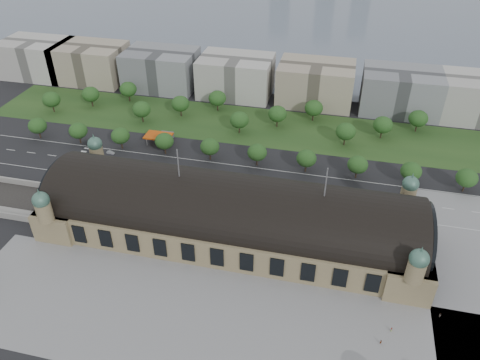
% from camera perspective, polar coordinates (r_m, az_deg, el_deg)
% --- Properties ---
extents(ground, '(900.00, 900.00, 0.00)m').
position_cam_1_polar(ground, '(190.60, -1.13, -6.67)').
color(ground, black).
rests_on(ground, ground).
extents(station, '(150.00, 48.40, 44.30)m').
position_cam_1_polar(station, '(183.96, -1.16, -4.27)').
color(station, '#8D7D57').
rests_on(station, ground).
extents(plaza_south, '(190.00, 48.00, 0.12)m').
position_cam_1_polar(plaza_south, '(159.64, -1.52, -17.46)').
color(plaza_south, gray).
rests_on(plaza_south, ground).
extents(road_slab, '(260.00, 26.00, 0.10)m').
position_cam_1_polar(road_slab, '(223.87, -3.72, 0.41)').
color(road_slab, black).
rests_on(road_slab, ground).
extents(grass_belt, '(300.00, 45.00, 0.10)m').
position_cam_1_polar(grass_belt, '(268.30, 0.62, 6.75)').
color(grass_belt, '#23451B').
rests_on(grass_belt, ground).
extents(petrol_station, '(14.00, 13.00, 5.05)m').
position_cam_1_polar(petrol_station, '(254.36, -9.39, 5.32)').
color(petrol_station, '#C6490B').
rests_on(petrol_station, ground).
extents(lake, '(700.00, 320.00, 0.08)m').
position_cam_1_polar(lake, '(455.48, 8.55, 18.37)').
color(lake, slate).
rests_on(lake, ground).
extents(office_0, '(45.00, 32.00, 24.00)m').
position_cam_1_polar(office_0, '(359.28, -23.43, 13.49)').
color(office_0, beige).
rests_on(office_0, ground).
extents(office_1, '(45.00, 32.00, 24.00)m').
position_cam_1_polar(office_1, '(337.92, -17.71, 13.45)').
color(office_1, tan).
rests_on(office_1, ground).
extents(office_2, '(45.00, 32.00, 24.00)m').
position_cam_1_polar(office_2, '(316.34, -9.58, 13.17)').
color(office_2, gray).
rests_on(office_2, ground).
extents(office_3, '(45.00, 32.00, 24.00)m').
position_cam_1_polar(office_3, '(301.58, -0.51, 12.56)').
color(office_3, beige).
rests_on(office_3, ground).
extents(office_4, '(45.00, 32.00, 24.00)m').
position_cam_1_polar(office_4, '(294.67, 9.18, 11.56)').
color(office_4, tan).
rests_on(office_4, ground).
extents(office_5, '(45.00, 32.00, 24.00)m').
position_cam_1_polar(office_5, '(296.16, 18.97, 10.22)').
color(office_5, gray).
rests_on(office_5, ground).
extents(tree_row_0, '(9.60, 9.60, 11.52)m').
position_cam_1_polar(tree_row_0, '(273.95, -23.47, 6.09)').
color(tree_row_0, '#2D2116').
rests_on(tree_row_0, ground).
extents(tree_row_1, '(9.60, 9.60, 11.52)m').
position_cam_1_polar(tree_row_1, '(261.01, -19.13, 5.70)').
color(tree_row_1, '#2D2116').
rests_on(tree_row_1, ground).
extents(tree_row_2, '(9.60, 9.60, 11.52)m').
position_cam_1_polar(tree_row_2, '(249.71, -14.38, 5.24)').
color(tree_row_2, '#2D2116').
rests_on(tree_row_2, ground).
extents(tree_row_3, '(9.60, 9.60, 11.52)m').
position_cam_1_polar(tree_row_3, '(240.29, -9.22, 4.70)').
color(tree_row_3, '#2D2116').
rests_on(tree_row_3, ground).
extents(tree_row_4, '(9.60, 9.60, 11.52)m').
position_cam_1_polar(tree_row_4, '(232.97, -3.70, 4.07)').
color(tree_row_4, '#2D2116').
rests_on(tree_row_4, ground).
extents(tree_row_5, '(9.60, 9.60, 11.52)m').
position_cam_1_polar(tree_row_5, '(227.95, 2.11, 3.38)').
color(tree_row_5, '#2D2116').
rests_on(tree_row_5, ground).
extents(tree_row_6, '(9.60, 9.60, 11.52)m').
position_cam_1_polar(tree_row_6, '(225.39, 8.10, 2.62)').
color(tree_row_6, '#2D2116').
rests_on(tree_row_6, ground).
extents(tree_row_7, '(9.60, 9.60, 11.52)m').
position_cam_1_polar(tree_row_7, '(225.37, 14.16, 1.83)').
color(tree_row_7, '#2D2116').
rests_on(tree_row_7, ground).
extents(tree_row_8, '(9.60, 9.60, 11.52)m').
position_cam_1_polar(tree_row_8, '(227.89, 20.14, 1.02)').
color(tree_row_8, '#2D2116').
rests_on(tree_row_8, ground).
extents(tree_row_9, '(9.60, 9.60, 11.52)m').
position_cam_1_polar(tree_row_9, '(232.87, 25.93, 0.23)').
color(tree_row_9, '#2D2116').
rests_on(tree_row_9, ground).
extents(tree_belt_0, '(10.40, 10.40, 12.48)m').
position_cam_1_polar(tree_belt_0, '(300.82, -22.02, 9.09)').
color(tree_belt_0, '#2D2116').
rests_on(tree_belt_0, ground).
extents(tree_belt_1, '(10.40, 10.40, 12.48)m').
position_cam_1_polar(tree_belt_1, '(299.98, -17.76, 9.93)').
color(tree_belt_1, '#2D2116').
rests_on(tree_belt_1, ground).
extents(tree_belt_2, '(10.40, 10.40, 12.48)m').
position_cam_1_polar(tree_belt_2, '(300.83, -13.48, 10.72)').
color(tree_belt_2, '#2D2116').
rests_on(tree_belt_2, ground).
extents(tree_belt_3, '(10.40, 10.40, 12.48)m').
position_cam_1_polar(tree_belt_3, '(273.49, -11.92, 8.44)').
color(tree_belt_3, '#2D2116').
rests_on(tree_belt_3, ground).
extents(tree_belt_4, '(10.40, 10.40, 12.48)m').
position_cam_1_polar(tree_belt_4, '(276.51, -7.29, 9.22)').
color(tree_belt_4, '#2D2116').
rests_on(tree_belt_4, ground).
extents(tree_belt_5, '(10.40, 10.40, 12.48)m').
position_cam_1_polar(tree_belt_5, '(281.30, -2.77, 9.93)').
color(tree_belt_5, '#2D2116').
rests_on(tree_belt_5, ground).
extents(tree_belt_6, '(10.40, 10.40, 12.48)m').
position_cam_1_polar(tree_belt_6, '(256.12, -0.08, 7.34)').
color(tree_belt_6, '#2D2116').
rests_on(tree_belt_6, ground).
extents(tree_belt_7, '(10.40, 10.40, 12.48)m').
position_cam_1_polar(tree_belt_7, '(263.49, 4.59, 8.05)').
color(tree_belt_7, '#2D2116').
rests_on(tree_belt_7, ground).
extents(tree_belt_8, '(10.40, 10.40, 12.48)m').
position_cam_1_polar(tree_belt_8, '(272.52, 8.99, 8.67)').
color(tree_belt_8, '#2D2116').
rests_on(tree_belt_8, ground).
extents(tree_belt_9, '(10.40, 10.40, 12.48)m').
position_cam_1_polar(tree_belt_9, '(250.79, 12.76, 5.78)').
color(tree_belt_9, '#2D2116').
rests_on(tree_belt_9, ground).
extents(tree_belt_10, '(10.40, 10.40, 12.48)m').
position_cam_1_polar(tree_belt_10, '(262.47, 17.02, 6.45)').
color(tree_belt_10, '#2D2116').
rests_on(tree_belt_10, ground).
extents(tree_belt_11, '(10.40, 10.40, 12.48)m').
position_cam_1_polar(tree_belt_11, '(275.49, 20.91, 7.02)').
color(tree_belt_11, '#2D2116').
rests_on(tree_belt_11, ground).
extents(traffic_car_1, '(4.51, 2.04, 1.44)m').
position_cam_1_polar(traffic_car_1, '(249.74, -15.50, 3.26)').
color(traffic_car_1, '#9A9CA2').
rests_on(traffic_car_1, ground).
extents(traffic_car_2, '(5.85, 2.92, 1.59)m').
position_cam_1_polar(traffic_car_2, '(237.88, -17.21, 1.25)').
color(traffic_car_2, black).
rests_on(traffic_car_2, ground).
extents(traffic_car_3, '(4.86, 2.01, 1.41)m').
position_cam_1_polar(traffic_car_3, '(228.06, -7.40, 1.09)').
color(traffic_car_3, maroon).
rests_on(traffic_car_3, ground).
extents(traffic_car_4, '(4.41, 1.86, 1.49)m').
position_cam_1_polar(traffic_car_4, '(213.87, -2.34, -1.15)').
color(traffic_car_4, '#1A254B').
rests_on(traffic_car_4, ground).
extents(traffic_car_5, '(4.31, 1.85, 1.38)m').
position_cam_1_polar(traffic_car_5, '(218.31, 8.02, -0.68)').
color(traffic_car_5, slate).
rests_on(traffic_car_5, ground).
extents(parked_car_0, '(4.05, 3.57, 1.33)m').
position_cam_1_polar(parked_car_0, '(222.88, -13.99, -0.66)').
color(parked_car_0, black).
rests_on(parked_car_0, ground).
extents(parked_car_1, '(5.93, 4.63, 1.50)m').
position_cam_1_polar(parked_car_1, '(232.34, -18.65, 0.06)').
color(parked_car_1, maroon).
rests_on(parked_car_1, ground).
extents(parked_car_2, '(5.44, 4.39, 1.48)m').
position_cam_1_polar(parked_car_2, '(229.99, -16.25, 0.17)').
color(parked_car_2, '#1E1947').
rests_on(parked_car_2, ground).
extents(parked_car_3, '(3.97, 3.56, 1.31)m').
position_cam_1_polar(parked_car_3, '(215.91, -9.42, -1.29)').
color(parked_car_3, '#5B5F63').
rests_on(parked_car_3, ground).
extents(parked_car_4, '(4.87, 4.20, 1.59)m').
position_cam_1_polar(parked_car_4, '(224.24, -12.75, -0.18)').
color(parked_car_4, silver).
rests_on(parked_car_4, ground).
extents(parked_car_5, '(5.27, 4.06, 1.33)m').
position_cam_1_polar(parked_car_5, '(215.39, -6.51, -1.11)').
color(parked_car_5, '#9A9DA3').
rests_on(parked_car_5, ground).
extents(parked_car_6, '(5.02, 3.52, 1.35)m').
position_cam_1_polar(parked_car_6, '(212.88, -4.19, -1.44)').
color(parked_car_6, black).
rests_on(parked_car_6, ground).
extents(bus_west, '(11.84, 3.19, 3.27)m').
position_cam_1_polar(bus_west, '(212.63, -2.44, -1.09)').
color(bus_west, '#CA4720').
rests_on(bus_west, ground).
extents(bus_mid, '(12.85, 3.04, 3.58)m').
position_cam_1_polar(bus_mid, '(214.27, 0.37, -0.69)').
color(bus_mid, white).
rests_on(bus_mid, ground).
extents(bus_east, '(13.32, 4.40, 3.64)m').
position_cam_1_polar(bus_east, '(211.09, 7.51, -1.64)').
color(bus_east, silver).
rests_on(bus_east, ground).
extents(pedestrian_0, '(0.87, 0.56, 1.70)m').
position_cam_1_polar(pedestrian_0, '(165.20, 17.97, -16.96)').
color(pedestrian_0, gray).
rests_on(pedestrian_0, ground).
extents(pedestrian_1, '(0.82, 0.78, 1.88)m').
position_cam_1_polar(pedestrian_1, '(161.09, 16.78, -18.40)').
color(pedestrian_1, gray).
rests_on(pedestrian_1, ground).
extents(pedestrian_2, '(0.65, 0.96, 1.83)m').
position_cam_1_polar(pedestrian_2, '(174.53, 23.21, -14.89)').
color(pedestrian_2, gray).
rests_on(pedestrian_2, ground).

